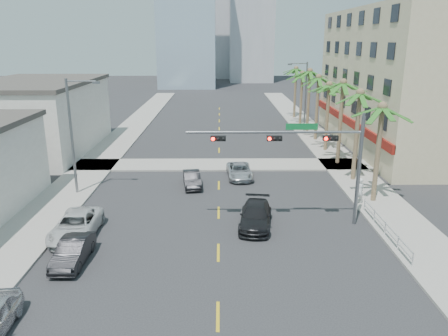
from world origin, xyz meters
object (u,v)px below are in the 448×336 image
(car_lane_left, at_px, (192,179))
(car_lane_center, at_px, (240,171))
(traffic_signal_mast, at_px, (310,150))
(car_lane_right, at_px, (256,216))
(pedestrian, at_px, (359,191))
(car_parked_mid, at_px, (73,251))
(car_parked_far, at_px, (76,225))

(car_lane_left, bearing_deg, car_lane_center, 21.60)
(traffic_signal_mast, bearing_deg, car_lane_right, -175.97)
(traffic_signal_mast, distance_m, car_lane_center, 11.73)
(car_lane_center, relative_size, pedestrian, 2.33)
(traffic_signal_mast, height_order, pedestrian, traffic_signal_mast)
(car_parked_mid, height_order, car_lane_right, car_lane_right)
(car_lane_right, xyz_separation_m, pedestrian, (7.88, 3.67, 0.41))
(traffic_signal_mast, xyz_separation_m, car_parked_mid, (-13.70, -5.03, -4.39))
(car_parked_mid, bearing_deg, traffic_signal_mast, 20.54)
(car_parked_mid, relative_size, car_parked_far, 0.77)
(car_parked_far, height_order, pedestrian, pedestrian)
(car_lane_left, bearing_deg, car_parked_far, -132.30)
(car_lane_center, height_order, pedestrian, pedestrian)
(traffic_signal_mast, relative_size, car_lane_right, 2.28)
(car_lane_left, height_order, car_lane_center, car_lane_left)
(traffic_signal_mast, distance_m, car_lane_right, 5.51)
(car_parked_mid, xyz_separation_m, car_lane_left, (5.69, 12.86, -0.04))
(car_parked_mid, distance_m, car_lane_right, 11.39)
(pedestrian, bearing_deg, car_parked_far, 1.92)
(car_lane_center, xyz_separation_m, pedestrian, (8.48, -6.68, 0.49))
(car_lane_right, relative_size, pedestrian, 2.52)
(car_lane_left, height_order, car_lane_right, car_lane_right)
(car_parked_far, relative_size, pedestrian, 2.72)
(car_lane_right, distance_m, pedestrian, 8.70)
(traffic_signal_mast, bearing_deg, car_lane_left, 135.66)
(car_parked_far, height_order, car_lane_right, car_parked_far)
(car_parked_far, bearing_deg, car_lane_left, 54.54)
(pedestrian, bearing_deg, traffic_signal_mast, 24.04)
(traffic_signal_mast, height_order, car_lane_right, traffic_signal_mast)
(car_lane_left, bearing_deg, pedestrian, -27.17)
(car_lane_center, bearing_deg, pedestrian, -41.68)
(traffic_signal_mast, relative_size, car_lane_center, 2.47)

